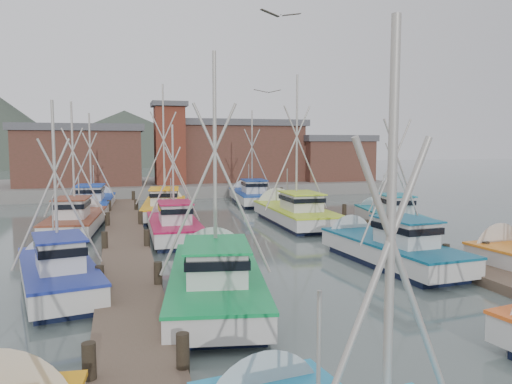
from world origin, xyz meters
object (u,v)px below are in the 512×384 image
object	(u,v)px
boat_4	(215,278)
boat_12	(165,207)
boat_8	(173,226)
lookout_tower	(170,143)

from	to	relation	value
boat_4	boat_12	bearing A→B (deg)	99.21
boat_4	boat_8	bearing A→B (deg)	100.76
boat_8	boat_12	world-z (taller)	boat_12
lookout_tower	boat_8	bearing A→B (deg)	-95.48
boat_8	boat_4	bearing A→B (deg)	-87.83
boat_12	boat_8	bearing A→B (deg)	-85.40
boat_12	lookout_tower	bearing A→B (deg)	89.77
lookout_tower	boat_12	world-z (taller)	same
boat_4	boat_12	distance (m)	20.55
lookout_tower	boat_12	xyz separation A→B (m)	(-1.94, -15.28, -4.86)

